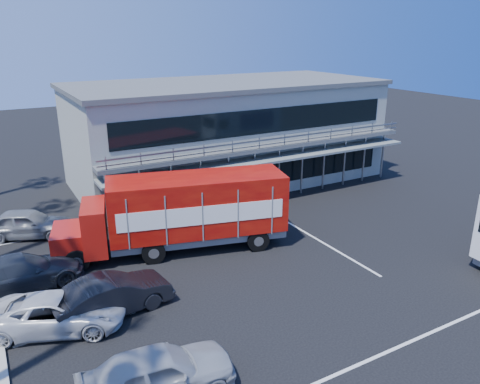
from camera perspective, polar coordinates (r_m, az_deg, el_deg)
ground at (r=22.84m, az=9.67°, el=-9.22°), size 120.00×120.00×0.00m
building at (r=35.03m, az=-1.59°, el=7.39°), size 22.40×12.00×7.30m
red_truck at (r=23.79m, az=-7.05°, el=-2.28°), size 11.76×5.40×3.86m
parked_car_a at (r=15.50m, az=-10.02°, el=-20.90°), size 4.97×2.30×1.65m
parked_car_b at (r=19.65m, az=-15.30°, el=-12.05°), size 4.92×2.21×1.57m
parked_car_c at (r=19.40m, az=-21.30°, el=-13.50°), size 5.47×3.97×1.38m
parked_car_d at (r=22.73m, az=-25.25°, el=-8.88°), size 5.42×2.48×1.54m
parked_car_e at (r=28.04m, az=-24.51°, el=-3.51°), size 4.96×3.53×1.57m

